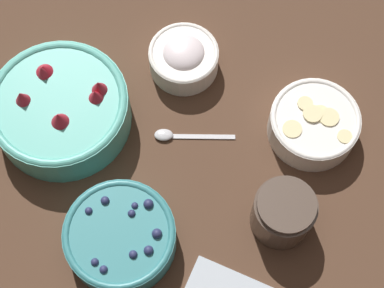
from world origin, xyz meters
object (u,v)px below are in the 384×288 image
Objects in this scene: bowl_cream at (184,57)px; bowl_strawberries at (60,108)px; bowl_bananas at (314,123)px; bowl_blueberries at (120,236)px; jar_chocolate at (283,213)px.

bowl_strawberries is at bearing 46.33° from bowl_cream.
bowl_strawberries is 0.42m from bowl_bananas.
jar_chocolate is at bearing -153.02° from bowl_blueberries.
bowl_strawberries is at bearing -44.32° from bowl_blueberries.
bowl_strawberries reaches higher than bowl_cream.
bowl_blueberries is 1.77× the size of jar_chocolate.
bowl_blueberries is 0.33m from bowl_cream.
bowl_bananas is (-0.41, -0.12, -0.01)m from bowl_strawberries.
jar_chocolate reaches higher than bowl_blueberries.
bowl_bananas is 1.52× the size of jar_chocolate.
jar_chocolate is (-0.24, 0.22, 0.01)m from bowl_cream.
bowl_strawberries is 1.33× the size of bowl_blueberries.
bowl_strawberries is 2.36× the size of jar_chocolate.
jar_chocolate is (-0.23, -0.12, 0.01)m from bowl_blueberries.
bowl_cream is at bearing -133.67° from bowl_strawberries.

